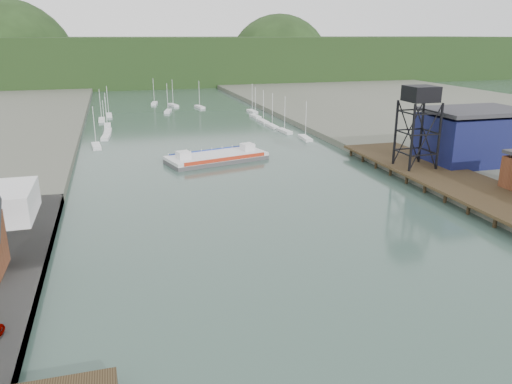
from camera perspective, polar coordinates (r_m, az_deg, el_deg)
east_pier at (r=96.98m, az=22.71°, el=0.80°), size 14.00×70.00×2.45m
lift_tower at (r=103.43m, az=18.29°, el=10.07°), size 6.50×6.50×16.00m
blue_shed at (r=115.20m, az=23.57°, el=5.84°), size 20.50×14.50×11.30m
marina_sailboats at (r=169.37m, az=-8.11°, el=8.14°), size 57.71×92.65×0.90m
distant_hills at (r=329.49m, az=-13.05°, el=14.15°), size 500.00×120.00×80.00m
chain_ferry at (r=114.01m, az=-4.51°, el=3.98°), size 23.96×14.37×3.23m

